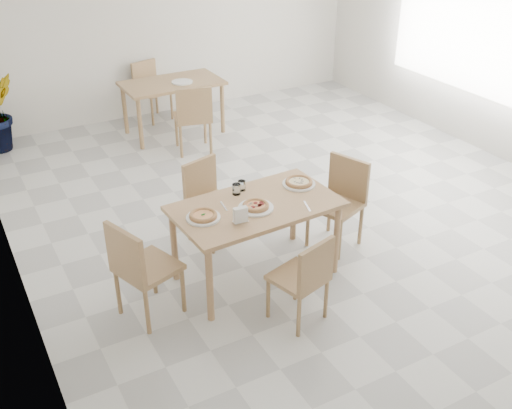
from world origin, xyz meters
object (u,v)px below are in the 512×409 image
chair_west (139,265)px  tumbler_a (236,189)px  napkin_holder (240,216)px  chair_north (208,195)px  chair_back_s (193,115)px  main_table (256,213)px  pizza_pepperoni (256,205)px  plate_pepperoni (256,208)px  chair_south (305,275)px  second_table (172,88)px  plate_margherita (203,218)px  plate_mushroom (299,184)px  chair_east (341,196)px  pizza_margherita (203,215)px  pizza_mushroom (299,182)px  chair_back_n (150,86)px  tumbler_b (242,185)px  plate_empty (182,82)px

chair_west → tumbler_a: size_ratio=9.02×
napkin_holder → chair_north: bearing=84.6°
napkin_holder → chair_back_s: bearing=77.3°
main_table → pizza_pepperoni: 0.14m
plate_pepperoni → napkin_holder: napkin_holder is taller
main_table → chair_south: bearing=-90.7°
pizza_pepperoni → second_table: size_ratio=0.20×
plate_margherita → plate_pepperoni: bearing=-8.0°
main_table → plate_mushroom: 0.55m
chair_east → pizza_pepperoni: chair_east is taller
pizza_margherita → pizza_mushroom: same height
main_table → plate_margherita: 0.51m
second_table → main_table: bearing=-100.7°
pizza_margherita → second_table: size_ratio=0.19×
pizza_pepperoni → napkin_holder: size_ratio=1.90×
plate_mushroom → plate_pepperoni: bearing=-160.4°
chair_south → plate_mushroom: 1.07m
chair_back_n → pizza_mushroom: bearing=-108.1°
chair_east → tumbler_b: (-0.99, 0.19, 0.28)m
chair_east → tumbler_b: bearing=-121.1°
plate_empty → pizza_margherita: bearing=-110.0°
pizza_margherita → plate_empty: pizza_margherita is taller
tumbler_b → napkin_holder: napkin_holder is taller
chair_south → plate_pepperoni: 0.76m
tumbler_a → plate_empty: (0.84, 3.26, -0.04)m
tumbler_a → napkin_holder: napkin_holder is taller
chair_east → plate_mushroom: 0.54m
chair_south → chair_back_n: bearing=-112.0°
pizza_mushroom → pizza_pepperoni: 0.60m
main_table → tumbler_a: tumbler_a is taller
chair_north → napkin_holder: bearing=-116.1°
pizza_mushroom → plate_empty: size_ratio=1.00×
plate_mushroom → second_table: size_ratio=0.22×
main_table → second_table: bearing=76.7°
chair_east → chair_back_n: 4.25m
chair_north → tumbler_a: bearing=-103.4°
chair_south → plate_empty: (0.75, 4.27, 0.29)m
plate_pepperoni → plate_empty: (0.82, 3.58, 0.00)m
main_table → chair_west: chair_west is taller
chair_south → tumbler_a: size_ratio=8.02×
pizza_pepperoni → tumbler_a: 0.32m
chair_south → napkin_holder: 0.72m
plate_pepperoni → chair_back_n: bearing=82.0°
napkin_holder → chair_back_n: bearing=83.2°
tumbler_a → plate_margherita: bearing=-150.3°
plate_margherita → pizza_mushroom: pizza_mushroom is taller
chair_east → napkin_holder: napkin_holder is taller
pizza_pepperoni → tumbler_b: 0.37m
plate_mushroom → tumbler_a: tumbler_a is taller
plate_margherita → tumbler_a: 0.51m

